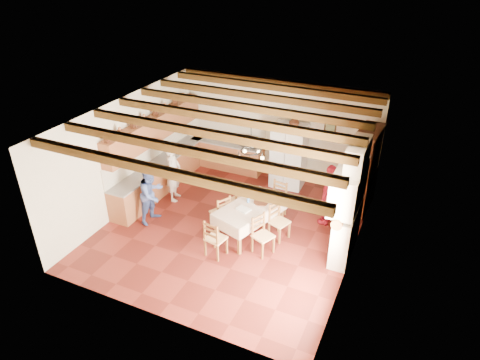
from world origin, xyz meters
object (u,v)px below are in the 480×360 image
object	(u,v)px
hutch	(364,170)
chair_left_near	(220,212)
refrigerator	(289,156)
chair_right_far	(279,221)
chair_end_near	(216,238)
person_woman_red	(330,195)
person_woman_blue	(152,194)
person_man	(173,172)
dining_table	(250,209)
chair_right_near	(263,235)
microwave	(250,142)
chair_left_far	(236,200)
chair_end_far	(277,200)

from	to	relation	value
hutch	chair_left_near	xyz separation A→B (m)	(-3.00, -2.42, -0.66)
refrigerator	chair_left_near	xyz separation A→B (m)	(-0.80, -2.84, -0.45)
chair_right_far	refrigerator	bearing A→B (deg)	35.38
chair_end_near	chair_left_near	bearing A→B (deg)	-57.63
chair_right_far	person_woman_red	distance (m)	1.50
chair_right_far	person_woman_blue	world-z (taller)	person_woman_blue
hutch	refrigerator	bearing A→B (deg)	173.77
person_man	person_woman_red	world-z (taller)	person_man
dining_table	person_woman_blue	distance (m)	2.54
chair_right_near	person_woman_red	distance (m)	2.15
chair_left_near	microwave	size ratio (longest dim) A/B	1.99
refrigerator	microwave	xyz separation A→B (m)	(-1.34, 0.23, 0.10)
refrigerator	chair_left_far	bearing A→B (deg)	-108.67
chair_left_far	chair_end_far	bearing A→B (deg)	136.36
chair_end_near	person_woman_red	xyz separation A→B (m)	(1.99, 2.37, 0.34)
person_woman_blue	microwave	size ratio (longest dim) A/B	3.24
hutch	dining_table	world-z (taller)	hutch
chair_end_far	person_woman_red	bearing A→B (deg)	21.25
chair_right_far	person_woman_red	xyz separation A→B (m)	(0.90, 1.16, 0.34)
chair_right_far	chair_end_near	distance (m)	1.63
person_man	person_woman_blue	world-z (taller)	person_man
chair_left_far	refrigerator	bearing A→B (deg)	-177.21
chair_left_near	chair_end_far	bearing A→B (deg)	164.40
person_woman_blue	microwave	bearing A→B (deg)	-12.14
microwave	chair_left_far	bearing A→B (deg)	-59.84
chair_left_near	person_woman_red	bearing A→B (deg)	148.26
chair_left_far	person_woman_red	bearing A→B (deg)	127.42
chair_left_far	chair_right_near	distance (m)	1.65
hutch	chair_end_far	world-z (taller)	hutch
chair_right_near	person_woman_red	xyz separation A→B (m)	(1.04, 1.85, 0.34)
hutch	microwave	distance (m)	3.60
chair_right_near	person_man	bearing A→B (deg)	93.18
chair_right_far	microwave	xyz separation A→B (m)	(-2.03, 2.86, 0.55)
person_man	chair_end_far	bearing A→B (deg)	-99.82
chair_left_near	person_woman_blue	size ratio (longest dim) A/B	0.62
refrigerator	microwave	size ratio (longest dim) A/B	3.88
chair_left_far	microwave	distance (m)	2.58
hutch	person_woman_blue	size ratio (longest dim) A/B	1.46
chair_right_far	person_woman_red	world-z (taller)	person_woman_red
chair_end_far	person_woman_blue	size ratio (longest dim) A/B	0.62
chair_left_near	dining_table	bearing A→B (deg)	126.49
refrigerator	microwave	world-z (taller)	refrigerator
refrigerator	person_man	world-z (taller)	refrigerator
chair_right_near	person_man	distance (m)	3.39
chair_left_near	chair_end_far	distance (m)	1.56
chair_left_far	chair_end_near	size ratio (longest dim) A/B	1.00
chair_end_near	refrigerator	bearing A→B (deg)	-85.29
refrigerator	chair_left_far	distance (m)	2.34
person_man	person_woman_blue	size ratio (longest dim) A/B	1.06
refrigerator	person_woman_red	xyz separation A→B (m)	(1.59, -1.47, -0.11)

